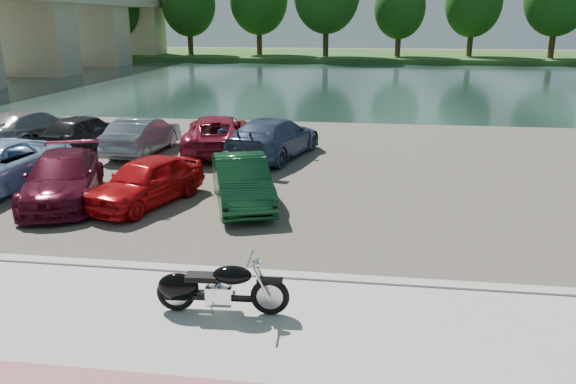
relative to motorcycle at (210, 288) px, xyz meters
name	(u,v)px	position (x,y,z in m)	size (l,w,h in m)	color
ground	(217,329)	(0.20, -0.38, -0.56)	(200.00, 200.00, 0.00)	#595447
promenade	(200,360)	(0.20, -1.38, -0.51)	(60.00, 6.00, 0.10)	#AAA9A0
kerb	(242,274)	(0.20, 1.62, -0.49)	(60.00, 0.30, 0.14)	#AAA9A0
parking_lot	(297,167)	(0.20, 10.62, -0.54)	(60.00, 18.00, 0.04)	#48423A
river	(339,82)	(0.20, 39.62, -0.56)	(120.00, 40.00, 0.00)	#182C28
far_bank	(351,55)	(0.20, 71.62, -0.26)	(120.00, 24.00, 0.60)	#294E1B
bridge	(29,14)	(-27.80, 40.64, 4.96)	(7.00, 56.00, 8.55)	tan
motorcycle	(210,288)	(0.00, 0.00, 0.00)	(2.33, 0.75, 1.05)	black
car_3	(63,178)	(-5.86, 5.71, 0.16)	(1.90, 4.66, 1.35)	#4C0A1D
car_4	(146,181)	(-3.44, 5.80, 0.14)	(1.57, 3.91, 1.33)	red
car_5	(242,181)	(-0.79, 6.14, 0.15)	(1.42, 4.07, 1.34)	#103C1F
car_7	(31,128)	(-10.94, 12.45, 0.22)	(2.09, 5.13, 1.49)	gray
car_8	(84,132)	(-8.44, 11.99, 0.21)	(1.72, 4.28, 1.46)	black
car_9	(143,135)	(-5.95, 11.81, 0.18)	(1.48, 4.24, 1.40)	slate
car_10	(217,134)	(-3.13, 12.38, 0.20)	(2.40, 5.21, 1.45)	maroon
car_11	(274,138)	(-0.82, 11.81, 0.23)	(2.10, 5.18, 1.50)	#334363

